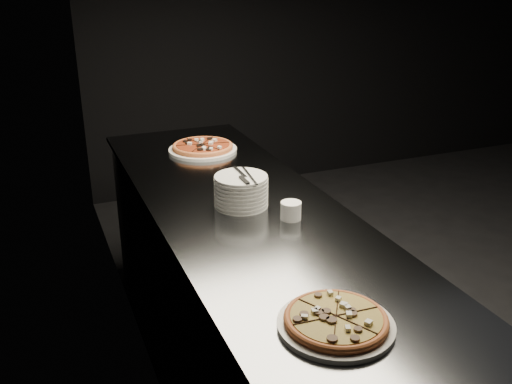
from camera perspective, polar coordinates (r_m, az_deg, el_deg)
name	(u,v)px	position (r m, az deg, el deg)	size (l,w,h in m)	color
wall_left	(146,96)	(2.06, -10.92, 9.37)	(0.02, 5.00, 2.80)	black
wall_back	(367,16)	(5.34, 11.05, 16.88)	(5.00, 0.02, 2.80)	black
counter	(246,303)	(2.52, -0.98, -11.07)	(0.74, 2.44, 0.92)	#585A5F
pizza_mushroom	(336,321)	(1.58, 8.00, -12.66)	(0.32, 0.32, 0.04)	silver
pizza_tomato	(203,147)	(2.99, -5.35, 4.46)	(0.36, 0.36, 0.04)	silver
plate_stack	(241,191)	(2.29, -1.50, 0.11)	(0.21, 0.21, 0.13)	silver
cutlery	(244,176)	(2.25, -1.17, 1.58)	(0.09, 0.23, 0.01)	#B9BBC0
ramekin	(291,210)	(2.18, 3.51, -1.82)	(0.08, 0.08, 0.07)	white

